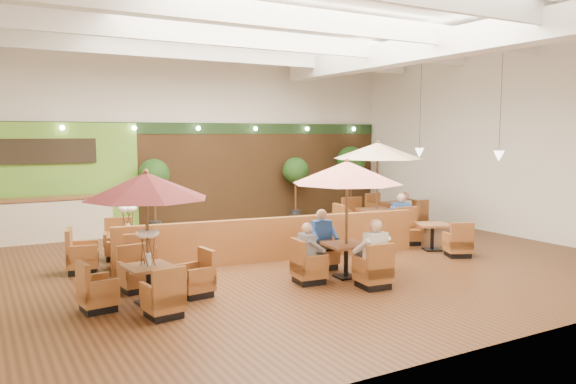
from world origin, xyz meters
TOP-DOWN VIEW (x-y plane):
  - room at (0.25, 1.22)m, footprint 14.04×14.00m
  - service_counter at (-4.40, 5.10)m, footprint 3.00×0.75m
  - booth_divider at (-0.32, 0.03)m, footprint 7.12×1.12m
  - table_0 at (-3.72, -1.79)m, footprint 2.28×2.28m
  - table_1 at (0.17, -2.02)m, footprint 2.29×2.38m
  - table_2 at (3.61, 1.28)m, footprint 2.71×2.71m
  - table_3 at (-3.64, 0.95)m, footprint 1.82×2.62m
  - table_4 at (3.62, -0.90)m, footprint 1.00×2.42m
  - table_5 at (5.40, 2.61)m, footprint 0.82×2.40m
  - topiary_0 at (-1.56, 5.30)m, footprint 0.92×0.92m
  - topiary_1 at (3.30, 5.30)m, footprint 0.90×0.90m
  - topiary_2 at (5.60, 5.30)m, footprint 1.05×1.05m
  - diner_0 at (0.22, -2.90)m, footprint 0.43×0.34m
  - diner_1 at (0.22, -1.14)m, footprint 0.43×0.37m
  - diner_2 at (-0.66, -2.02)m, footprint 0.28×0.36m
  - diner_3 at (3.61, 0.29)m, footprint 0.46×0.41m
  - diner_4 at (4.59, 1.28)m, footprint 0.36×0.40m

SIDE VIEW (x-z plane):
  - table_4 at x=3.62m, z-range -0.10..0.75m
  - table_5 at x=5.40m, z-range -0.11..0.80m
  - table_3 at x=-3.64m, z-range -0.31..1.21m
  - booth_divider at x=-0.32m, z-range 0.00..0.99m
  - service_counter at x=-4.40m, z-range -0.01..1.17m
  - diner_2 at x=-0.66m, z-range 0.37..1.10m
  - diner_4 at x=4.59m, z-range 0.37..1.11m
  - diner_1 at x=0.22m, z-range 0.36..1.18m
  - diner_0 at x=0.22m, z-range 0.35..1.21m
  - diner_3 at x=3.61m, z-range 0.35..1.21m
  - topiary_1 at x=3.30m, z-range 0.51..2.60m
  - table_0 at x=-3.72m, z-range 0.42..2.73m
  - topiary_0 at x=-1.56m, z-range 0.52..2.67m
  - table_1 at x=0.17m, z-range 0.54..2.94m
  - topiary_2 at x=5.60m, z-range 0.60..3.02m
  - table_2 at x=3.61m, z-range 0.48..3.18m
  - room at x=0.25m, z-range 0.87..6.39m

